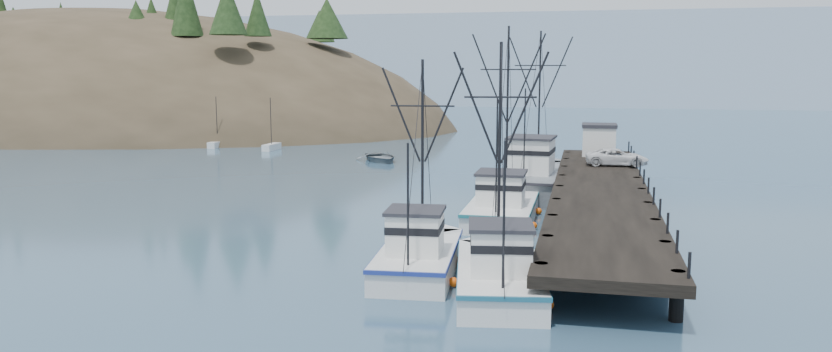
{
  "coord_description": "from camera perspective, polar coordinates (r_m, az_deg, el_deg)",
  "views": [
    {
      "loc": [
        12.97,
        -33.09,
        9.72
      ],
      "look_at": [
        1.95,
        14.79,
        2.5
      ],
      "focal_mm": 32.0,
      "sensor_mm": 36.0,
      "label": 1
    }
  ],
  "objects": [
    {
      "name": "distant_ridge_far",
      "position": [
        224.64,
        -0.7,
        5.88
      ],
      "size": [
        180.0,
        25.0,
        18.0
      ],
      "primitive_type": "cube",
      "color": "silver",
      "rests_on": "ground"
    },
    {
      "name": "distant_ridge",
      "position": [
        203.34,
        12.16,
        5.44
      ],
      "size": [
        360.0,
        40.0,
        26.0
      ],
      "primitive_type": "cube",
      "color": "#9EB2C6",
      "rests_on": "ground"
    },
    {
      "name": "moored_sailboats",
      "position": [
        99.15,
        -14.31,
        2.67
      ],
      "size": [
        18.79,
        16.16,
        6.35
      ],
      "color": "silver",
      "rests_on": "ground"
    },
    {
      "name": "pier",
      "position": [
        49.75,
        13.97,
        -1.18
      ],
      "size": [
        6.0,
        44.0,
        2.0
      ],
      "color": "black",
      "rests_on": "ground"
    },
    {
      "name": "ground",
      "position": [
        36.84,
        -8.21,
        -7.03
      ],
      "size": [
        400.0,
        400.0,
        0.0
      ],
      "primitive_type": "plane",
      "color": "#2C4962",
      "rests_on": "ground"
    },
    {
      "name": "motorboat",
      "position": [
        77.43,
        -2.76,
        1.14
      ],
      "size": [
        6.75,
        7.2,
        1.21
      ],
      "primitive_type": "imported",
      "rotation": [
        0.0,
        0.0,
        0.59
      ],
      "color": "slate",
      "rests_on": "ground"
    },
    {
      "name": "trawler_far",
      "position": [
        48.5,
        6.77,
        -2.27
      ],
      "size": [
        4.08,
        12.54,
        12.71
      ],
      "color": "silver",
      "rests_on": "ground"
    },
    {
      "name": "pickup_truck",
      "position": [
        60.75,
        15.2,
        1.41
      ],
      "size": [
        5.0,
        2.57,
        1.35
      ],
      "primitive_type": "imported",
      "rotation": [
        0.0,
        0.0,
        1.64
      ],
      "color": "silver",
      "rests_on": "pier"
    },
    {
      "name": "headland",
      "position": [
        142.86,
        -25.13,
        1.84
      ],
      "size": [
        134.8,
        78.0,
        51.0
      ],
      "color": "#382D1E",
      "rests_on": "ground"
    },
    {
      "name": "pier_shed",
      "position": [
        67.39,
        13.89,
        2.75
      ],
      "size": [
        3.0,
        3.2,
        2.8
      ],
      "color": "silver",
      "rests_on": "pier"
    },
    {
      "name": "trawler_near",
      "position": [
        33.04,
        6.37,
        -7.32
      ],
      "size": [
        5.0,
        11.07,
        11.17
      ],
      "color": "silver",
      "rests_on": "ground"
    },
    {
      "name": "trawler_mid",
      "position": [
        35.85,
        0.28,
        -6.02
      ],
      "size": [
        4.21,
        10.46,
        10.45
      ],
      "color": "silver",
      "rests_on": "ground"
    },
    {
      "name": "work_vessel",
      "position": [
        58.58,
        9.12,
        -0.08
      ],
      "size": [
        5.59,
        15.42,
        12.89
      ],
      "color": "slate",
      "rests_on": "ground"
    }
  ]
}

